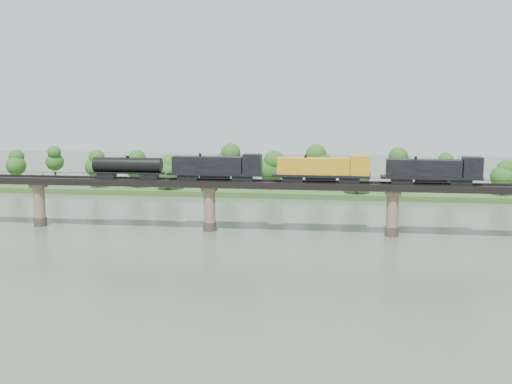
# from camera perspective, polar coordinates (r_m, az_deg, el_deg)

# --- Properties ---
(ground) EXTENTS (400.00, 400.00, 0.00)m
(ground) POSITION_cam_1_polar(r_m,az_deg,el_deg) (115.85, -7.10, -6.67)
(ground) COLOR #3D4B3B
(ground) RESTS_ON ground
(far_bank) EXTENTS (300.00, 24.00, 1.60)m
(far_bank) POSITION_cam_1_polar(r_m,az_deg,el_deg) (197.28, -0.95, 0.26)
(far_bank) COLOR #2C4F1F
(far_bank) RESTS_ON ground
(bridge) EXTENTS (236.00, 30.00, 11.50)m
(bridge) POSITION_cam_1_polar(r_m,az_deg,el_deg) (143.09, -4.15, -1.31)
(bridge) COLOR #473A2D
(bridge) RESTS_ON ground
(bridge_superstructure) EXTENTS (220.00, 4.90, 0.75)m
(bridge_superstructure) POSITION_cam_1_polar(r_m,az_deg,el_deg) (142.06, -4.18, 1.20)
(bridge_superstructure) COLOR black
(bridge_superstructure) RESTS_ON bridge
(far_treeline) EXTENTS (289.06, 17.54, 13.60)m
(far_treeline) POSITION_cam_1_polar(r_m,az_deg,el_deg) (193.17, -3.57, 2.46)
(far_treeline) COLOR #382619
(far_treeline) RESTS_ON far_bank
(freight_train) EXTENTS (85.17, 3.32, 5.86)m
(freight_train) POSITION_cam_1_polar(r_m,az_deg,el_deg) (139.34, 2.68, 2.10)
(freight_train) COLOR black
(freight_train) RESTS_ON bridge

